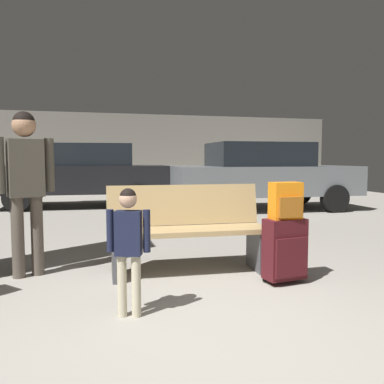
{
  "coord_description": "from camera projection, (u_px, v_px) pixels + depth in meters",
  "views": [
    {
      "loc": [
        -0.84,
        -2.33,
        1.16
      ],
      "look_at": [
        0.16,
        1.3,
        0.85
      ],
      "focal_mm": 38.06,
      "sensor_mm": 36.0,
      "label": 1
    }
  ],
  "objects": [
    {
      "name": "parked_car_far",
      "position": [
        83.0,
        173.0,
        9.82
      ],
      "size": [
        4.22,
        2.05,
        1.51
      ],
      "color": "black",
      "rests_on": "ground_plane"
    },
    {
      "name": "bench",
      "position": [
        187.0,
        229.0,
        4.13
      ],
      "size": [
        1.63,
        0.61,
        0.89
      ],
      "color": "tan",
      "rests_on": "ground_plane"
    },
    {
      "name": "ground_plane",
      "position": [
        137.0,
        236.0,
        6.4
      ],
      "size": [
        18.0,
        18.0,
        0.1
      ],
      "primitive_type": "cube",
      "color": "gray"
    },
    {
      "name": "suitcase",
      "position": [
        285.0,
        249.0,
        3.77
      ],
      "size": [
        0.4,
        0.27,
        0.6
      ],
      "color": "#471419",
      "rests_on": "ground_plane"
    },
    {
      "name": "parked_car_near",
      "position": [
        262.0,
        174.0,
        9.2
      ],
      "size": [
        4.17,
        1.94,
        1.51
      ],
      "color": "slate",
      "rests_on": "ground_plane"
    },
    {
      "name": "backpack_bright",
      "position": [
        286.0,
        201.0,
        3.73
      ],
      "size": [
        0.28,
        0.2,
        0.34
      ],
      "color": "orange",
      "rests_on": "suitcase"
    },
    {
      "name": "adult",
      "position": [
        26.0,
        176.0,
        3.94
      ],
      "size": [
        0.53,
        0.29,
        1.61
      ],
      "color": "brown",
      "rests_on": "ground_plane"
    },
    {
      "name": "garage_back_wall",
      "position": [
        103.0,
        152.0,
        14.79
      ],
      "size": [
        18.0,
        0.12,
        2.8
      ],
      "primitive_type": "cube",
      "color": "gray",
      "rests_on": "ground_plane"
    },
    {
      "name": "child",
      "position": [
        128.0,
        238.0,
        2.95
      ],
      "size": [
        0.31,
        0.23,
        0.95
      ],
      "color": "beige",
      "rests_on": "ground_plane"
    }
  ]
}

